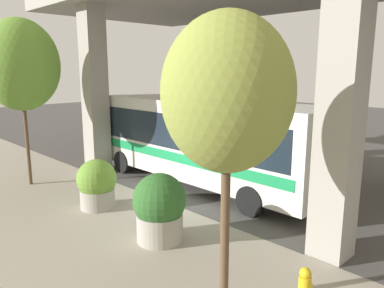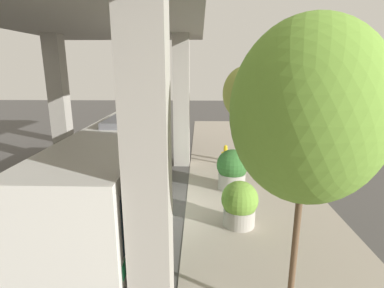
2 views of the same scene
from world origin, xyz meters
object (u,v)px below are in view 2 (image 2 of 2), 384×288
at_px(planter_front, 232,170).
at_px(fire_hydrant, 225,153).
at_px(planter_middle, 239,204).
at_px(street_tree_far, 245,94).
at_px(bus, 121,167).
at_px(street_tree_near, 308,112).

bearing_deg(planter_front, fire_hydrant, -90.84).
xyz_separation_m(planter_middle, street_tree_far, (-0.99, -6.49, 3.37)).
height_order(planter_front, planter_middle, planter_front).
distance_m(planter_front, planter_middle, 3.41).
bearing_deg(street_tree_far, bus, 47.82).
bearing_deg(street_tree_far, planter_front, 73.58).
height_order(bus, street_tree_far, street_tree_far).
bearing_deg(street_tree_far, fire_hydrant, -56.71).
height_order(street_tree_near, street_tree_far, street_tree_near).
bearing_deg(bus, planter_middle, 172.39).
bearing_deg(bus, planter_front, -147.60).
relative_size(bus, planter_front, 5.56).
bearing_deg(planter_middle, street_tree_far, -98.64).
relative_size(fire_hydrant, street_tree_near, 0.15).
xyz_separation_m(bus, planter_front, (-4.44, -2.82, -1.05)).
height_order(planter_front, street_tree_far, street_tree_far).
bearing_deg(fire_hydrant, planter_front, 89.16).
relative_size(bus, street_tree_far, 1.88).
height_order(fire_hydrant, street_tree_far, street_tree_far).
distance_m(bus, planter_front, 5.37).
distance_m(fire_hydrant, street_tree_far, 4.02).
distance_m(planter_front, street_tree_far, 4.58).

